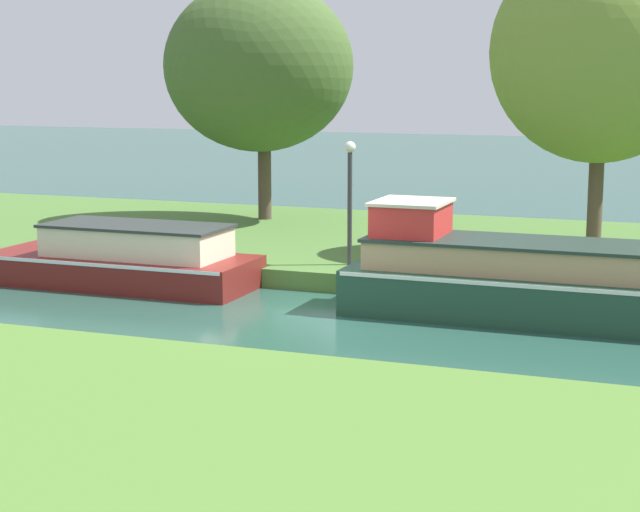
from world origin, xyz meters
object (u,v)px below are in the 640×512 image
Objects in this scene: lamp_post at (350,187)px; mooring_post_near at (420,255)px; willow_tree_left at (258,66)px; willow_tree_centre at (599,52)px; maroon_barge at (126,260)px; forest_narrowboat at (541,281)px; mooring_post_far at (574,273)px.

lamp_post reaches higher than mooring_post_near.
mooring_post_near is at bearing -45.24° from willow_tree_left.
willow_tree_left is 2.50× the size of lamp_post.
willow_tree_centre is at bearing 33.20° from lamp_post.
maroon_barge is 0.88× the size of willow_tree_left.
forest_narrowboat reaches higher than mooring_post_far.
maroon_barge is 6.59× the size of mooring_post_near.
willow_tree_left reaches higher than forest_narrowboat.
mooring_post_near is (6.09, 1.14, 0.28)m from maroon_barge.
forest_narrowboat is at bearing -40.12° from willow_tree_left.
willow_tree_centre is at bearing 28.97° from maroon_barge.
willow_tree_left reaches higher than lamp_post.
willow_tree_centre is 6.32m from mooring_post_near.
willow_tree_centre is 7.91× the size of mooring_post_near.
willow_tree_centre reaches higher than lamp_post.
willow_tree_left is at bearing 145.72° from mooring_post_far.
willow_tree_centre is (9.31, -2.58, 0.26)m from willow_tree_left.
mooring_post_far is at bearing 0.00° from mooring_post_near.
maroon_barge is 8.69m from forest_narrowboat.
willow_tree_centre is (0.32, 4.99, 4.19)m from forest_narrowboat.
willow_tree_left is 7.48× the size of mooring_post_near.
forest_narrowboat is at bearing -111.79° from mooring_post_far.
maroon_barge reaches higher than mooring_post_far.
lamp_post is at bearing 170.71° from mooring_post_far.
willow_tree_centre reaches higher than mooring_post_far.
forest_narrowboat is at bearing -93.70° from willow_tree_centre.
mooring_post_far is (9.14, 1.14, 0.12)m from maroon_barge.
willow_tree_centre is 6.27m from lamp_post.
mooring_post_far is at bearing -9.29° from lamp_post.
mooring_post_far is at bearing -34.28° from willow_tree_left.
willow_tree_centre reaches higher than mooring_post_near.
mooring_post_near is 3.06m from mooring_post_far.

